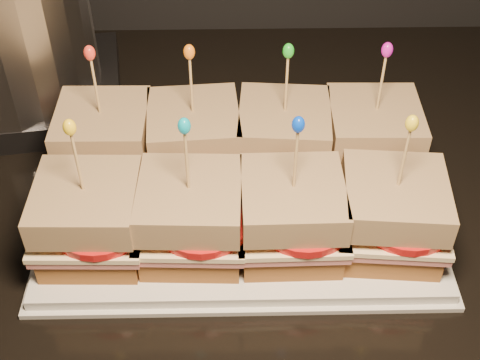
{
  "coord_description": "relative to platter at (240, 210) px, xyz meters",
  "views": [
    {
      "loc": [
        0.06,
        1.06,
        1.49
      ],
      "look_at": [
        0.07,
        1.59,
        1.0
      ],
      "focal_mm": 50.0,
      "sensor_mm": 36.0,
      "label": 1
    }
  ],
  "objects": [
    {
      "name": "platter",
      "position": [
        0.0,
        0.0,
        0.0
      ],
      "size": [
        0.42,
        0.26,
        0.02
      ],
      "primitive_type": "cube",
      "color": "silver",
      "rests_on": "granite_slab"
    },
    {
      "name": "platter_rim",
      "position": [
        0.0,
        0.0,
        -0.01
      ],
      "size": [
        0.44,
        0.27,
        0.01
      ],
      "primitive_type": "cube",
      "color": "silver",
      "rests_on": "granite_slab"
    },
    {
      "name": "sandwich_0_bread_bot",
      "position": [
        -0.15,
        0.06,
        0.02
      ],
      "size": [
        0.1,
        0.1,
        0.03
      ],
      "primitive_type": "cube",
      "rotation": [
        0.0,
        0.0,
        -0.01
      ],
      "color": "brown",
      "rests_on": "platter"
    },
    {
      "name": "sandwich_0_ham",
      "position": [
        -0.15,
        0.06,
        0.04
      ],
      "size": [
        0.11,
        0.11,
        0.01
      ],
      "primitive_type": "cube",
      "rotation": [
        0.0,
        0.0,
        -0.01
      ],
      "color": "#C76662",
      "rests_on": "sandwich_0_bread_bot"
    },
    {
      "name": "sandwich_0_cheese",
      "position": [
        -0.15,
        0.06,
        0.05
      ],
      "size": [
        0.11,
        0.11,
        0.01
      ],
      "primitive_type": "cube",
      "rotation": [
        0.0,
        0.0,
        -0.01
      ],
      "color": "#FEE5AD",
      "rests_on": "sandwich_0_ham"
    },
    {
      "name": "sandwich_0_tomato",
      "position": [
        -0.14,
        0.05,
        0.05
      ],
      "size": [
        0.1,
        0.1,
        0.01
      ],
      "primitive_type": "cylinder",
      "color": "red",
      "rests_on": "sandwich_0_cheese"
    },
    {
      "name": "sandwich_0_bread_top",
      "position": [
        -0.15,
        0.06,
        0.08
      ],
      "size": [
        0.1,
        0.1,
        0.03
      ],
      "primitive_type": "cube",
      "rotation": [
        0.0,
        0.0,
        -0.01
      ],
      "color": "brown",
      "rests_on": "sandwich_0_tomato"
    },
    {
      "name": "sandwich_0_pick",
      "position": [
        -0.15,
        0.06,
        0.12
      ],
      "size": [
        0.0,
        0.0,
        0.09
      ],
      "primitive_type": "cylinder",
      "color": "tan",
      "rests_on": "sandwich_0_bread_top"
    },
    {
      "name": "sandwich_0_frill",
      "position": [
        -0.15,
        0.06,
        0.17
      ],
      "size": [
        0.01,
        0.01,
        0.02
      ],
      "primitive_type": "ellipsoid",
      "color": "red",
      "rests_on": "sandwich_0_pick"
    },
    {
      "name": "sandwich_1_bread_bot",
      "position": [
        -0.05,
        0.06,
        0.02
      ],
      "size": [
        0.11,
        0.11,
        0.03
      ],
      "primitive_type": "cube",
      "rotation": [
        0.0,
        0.0,
        0.07
      ],
      "color": "brown",
      "rests_on": "platter"
    },
    {
      "name": "sandwich_1_ham",
      "position": [
        -0.05,
        0.06,
        0.04
      ],
      "size": [
        0.12,
        0.11,
        0.01
      ],
      "primitive_type": "cube",
      "rotation": [
        0.0,
        0.0,
        0.07
      ],
      "color": "#C76662",
      "rests_on": "sandwich_1_bread_bot"
    },
    {
      "name": "sandwich_1_cheese",
      "position": [
        -0.05,
        0.06,
        0.05
      ],
      "size": [
        0.12,
        0.11,
        0.01
      ],
      "primitive_type": "cube",
      "rotation": [
        0.0,
        0.0,
        0.07
      ],
      "color": "#FEE5AD",
      "rests_on": "sandwich_1_ham"
    },
    {
      "name": "sandwich_1_tomato",
      "position": [
        -0.04,
        0.05,
        0.05
      ],
      "size": [
        0.1,
        0.1,
        0.01
      ],
      "primitive_type": "cylinder",
      "color": "red",
      "rests_on": "sandwich_1_cheese"
    },
    {
      "name": "sandwich_1_bread_top",
      "position": [
        -0.05,
        0.06,
        0.08
      ],
      "size": [
        0.11,
        0.11,
        0.03
      ],
      "primitive_type": "cube",
      "rotation": [
        0.0,
        0.0,
        0.07
      ],
      "color": "brown",
      "rests_on": "sandwich_1_tomato"
    },
    {
      "name": "sandwich_1_pick",
      "position": [
        -0.05,
        0.06,
        0.12
      ],
      "size": [
        0.0,
        0.0,
        0.09
      ],
      "primitive_type": "cylinder",
      "color": "tan",
      "rests_on": "sandwich_1_bread_top"
    },
    {
      "name": "sandwich_1_frill",
      "position": [
        -0.05,
        0.06,
        0.17
      ],
      "size": [
        0.01,
        0.01,
        0.02
      ],
      "primitive_type": "ellipsoid",
      "color": "orange",
      "rests_on": "sandwich_1_pick"
    },
    {
      "name": "sandwich_2_bread_bot",
      "position": [
        0.05,
        0.06,
        0.02
      ],
      "size": [
        0.11,
        0.11,
        0.03
      ],
      "primitive_type": "cube",
      "rotation": [
        0.0,
        0.0,
        -0.08
      ],
      "color": "brown",
      "rests_on": "platter"
    },
    {
      "name": "sandwich_2_ham",
      "position": [
        0.05,
        0.06,
        0.04
      ],
      "size": [
        0.12,
        0.11,
        0.01
      ],
      "primitive_type": "cube",
      "rotation": [
        0.0,
        0.0,
        -0.08
      ],
      "color": "#C76662",
      "rests_on": "sandwich_2_bread_bot"
    },
    {
      "name": "sandwich_2_cheese",
      "position": [
        0.05,
        0.06,
        0.05
      ],
      "size": [
        0.12,
        0.11,
        0.01
      ],
      "primitive_type": "cube",
      "rotation": [
        0.0,
        0.0,
        -0.08
      ],
      "color": "#FEE5AD",
      "rests_on": "sandwich_2_ham"
    },
    {
      "name": "sandwich_2_tomato",
      "position": [
        0.06,
        0.05,
        0.05
      ],
      "size": [
        0.1,
        0.1,
        0.01
      ],
      "primitive_type": "cylinder",
      "color": "red",
      "rests_on": "sandwich_2_cheese"
    },
    {
      "name": "sandwich_2_bread_top",
      "position": [
        0.05,
        0.06,
        0.08
      ],
      "size": [
        0.11,
        0.11,
        0.03
      ],
      "primitive_type": "cube",
      "rotation": [
        0.0,
        0.0,
        -0.08
      ],
      "color": "brown",
      "rests_on": "sandwich_2_tomato"
    },
    {
      "name": "sandwich_2_pick",
      "position": [
        0.05,
        0.06,
        0.12
      ],
      "size": [
        0.0,
        0.0,
        0.09
      ],
      "primitive_type": "cylinder",
      "color": "tan",
      "rests_on": "sandwich_2_bread_top"
    },
    {
      "name": "sandwich_2_frill",
      "position": [
        0.05,
        0.06,
        0.17
      ],
      "size": [
        0.01,
        0.01,
        0.02
      ],
      "primitive_type": "ellipsoid",
      "color": "green",
      "rests_on": "sandwich_2_pick"
    },
    {
      "name": "sandwich_3_bread_bot",
      "position": [
        0.15,
        0.06,
        0.02
      ],
      "size": [
        0.1,
        0.1,
        0.03
      ],
      "primitive_type": "cube",
      "rotation": [
        0.0,
        0.0,
        -0.02
      ],
      "color": "brown",
      "rests_on": "platter"
    },
    {
      "name": "sandwich_3_ham",
      "position": [
        0.15,
        0.06,
        0.04
      ],
      "size": [
        0.11,
        0.11,
        0.01
      ],
      "primitive_type": "cube",
      "rotation": [
        0.0,
        0.0,
        -0.02
      ],
      "color": "#C76662",
      "rests_on": "sandwich_3_bread_bot"
    },
    {
      "name": "sandwich_3_cheese",
      "position": [
        0.15,
        0.06,
        0.05
      ],
      "size": [
        0.11,
        0.11,
        0.01
      ],
      "primitive_type": "cube",
      "rotation": [
        0.0,
        0.0,
        -0.02
      ],
      "color": "#FEE5AD",
      "rests_on": "sandwich_3_ham"
    },
    {
      "name": "sandwich_3_tomato",
      "position": [
        0.16,
        0.05,
        0.05
      ],
      "size": [
        0.1,
        0.1,
        0.01
      ],
      "primitive_type": "cylinder",
      "color": "red",
      "rests_on": "sandwich_3_cheese"
    },
    {
      "name": "sandwich_3_bread_top",
      "position": [
        0.15,
        0.06,
        0.08
      ],
      "size": [
        0.1,
        0.1,
        0.03
      ],
      "primitive_type": "cube",
      "rotation": [
        0.0,
        0.0,
        -0.02
      ],
      "color": "brown",
      "rests_on": "sandwich_3_tomato"
    },
    {
      "name": "sandwich_3_pick",
      "position": [
        0.15,
        0.06,
        0.12
      ],
      "size": [
        0.0,
        0.0,
        0.09
      ],
      "primitive_type": "cylinder",
      "color": "tan",
      "rests_on": "sandwich_3_bread_top"
    },
    {
      "name": "sandwich_3_frill",
      "position": [
        0.15,
        0.06,
        0.17
      ],
      "size": [
        0.01,
        0.01,
        0.02
      ],
      "primitive_type": "ellipsoid",
      "color": "#C112A7",
      "rests_on": "sandwich_3_pick"
    },
    {
      "name": "sandwich_4_bread_bot",
      "position": [
        -0.15,
        -0.06,
        0.02
      ],
      "size": [
        0.1,
        0.1,
        0.03
      ],
      "primitive_type": "cube",
      "rotation": [
        0.0,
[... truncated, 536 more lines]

